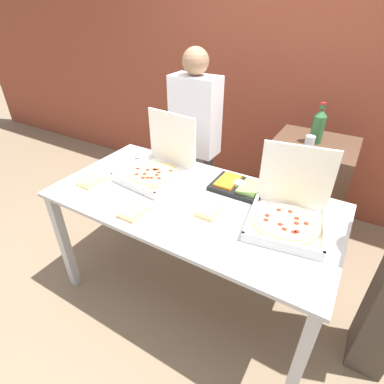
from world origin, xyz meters
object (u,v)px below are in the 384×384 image
(veggie_tray, at_px, (239,186))
(soda_bottle, at_px, (318,126))
(pizza_box_near_left, at_px, (158,166))
(soda_can_silver, at_px, (309,144))
(paper_plate_front_center, at_px, (134,213))
(pizza_box_near_right, at_px, (289,212))
(paper_plate_front_left, at_px, (209,211))
(paper_plate_front_right, at_px, (92,182))
(person_guest_cap, at_px, (195,144))

(veggie_tray, relative_size, soda_bottle, 1.17)
(pizza_box_near_left, relative_size, soda_can_silver, 3.78)
(paper_plate_front_center, xyz_separation_m, veggie_tray, (0.41, 0.57, 0.01))
(paper_plate_front_center, bearing_deg, veggie_tray, 54.16)
(soda_bottle, height_order, soda_can_silver, soda_bottle)
(veggie_tray, xyz_separation_m, soda_bottle, (0.31, 0.69, 0.26))
(pizza_box_near_right, relative_size, soda_can_silver, 3.86)
(veggie_tray, bearing_deg, pizza_box_near_right, -27.16)
(soda_can_silver, bearing_deg, paper_plate_front_left, -113.29)
(veggie_tray, bearing_deg, soda_bottle, 65.72)
(pizza_box_near_right, xyz_separation_m, soda_can_silver, (-0.07, 0.67, 0.14))
(veggie_tray, bearing_deg, paper_plate_front_right, -153.11)
(paper_plate_front_center, height_order, soda_can_silver, soda_can_silver)
(pizza_box_near_left, xyz_separation_m, veggie_tray, (0.57, 0.12, -0.05))
(pizza_box_near_left, relative_size, veggie_tray, 1.34)
(paper_plate_front_center, height_order, soda_bottle, soda_bottle)
(soda_bottle, bearing_deg, paper_plate_front_right, -136.39)
(soda_can_silver, height_order, person_guest_cap, person_guest_cap)
(paper_plate_front_right, distance_m, person_guest_cap, 1.00)
(paper_plate_front_right, height_order, paper_plate_front_center, same)
(paper_plate_front_right, bearing_deg, pizza_box_near_left, 45.95)
(soda_bottle, relative_size, soda_can_silver, 2.42)
(pizza_box_near_right, bearing_deg, paper_plate_front_right, -177.58)
(veggie_tray, relative_size, soda_can_silver, 2.82)
(pizza_box_near_left, distance_m, paper_plate_front_right, 0.46)
(pizza_box_near_left, distance_m, soda_bottle, 1.21)
(soda_bottle, bearing_deg, pizza_box_near_right, -86.04)
(paper_plate_front_center, distance_m, paper_plate_front_left, 0.44)
(paper_plate_front_center, height_order, veggie_tray, veggie_tray)
(soda_can_silver, bearing_deg, soda_bottle, 88.76)
(paper_plate_front_center, relative_size, veggie_tray, 0.58)
(paper_plate_front_right, xyz_separation_m, person_guest_cap, (0.25, 0.96, -0.03))
(soda_can_silver, bearing_deg, paper_plate_front_center, -124.53)
(pizza_box_near_right, height_order, paper_plate_front_right, pizza_box_near_right)
(veggie_tray, bearing_deg, person_guest_cap, 140.90)
(pizza_box_near_right, relative_size, person_guest_cap, 0.29)
(pizza_box_near_left, height_order, paper_plate_front_left, pizza_box_near_left)
(pizza_box_near_left, relative_size, paper_plate_front_center, 2.29)
(pizza_box_near_left, xyz_separation_m, paper_plate_front_right, (-0.32, -0.33, -0.06))
(paper_plate_front_left, bearing_deg, soda_can_silver, 66.71)
(paper_plate_front_left, relative_size, person_guest_cap, 0.14)
(pizza_box_near_right, relative_size, paper_plate_front_left, 2.03)
(pizza_box_near_right, height_order, paper_plate_front_left, pizza_box_near_right)
(paper_plate_front_center, height_order, person_guest_cap, person_guest_cap)
(paper_plate_front_center, bearing_deg, person_guest_cap, 101.56)
(soda_can_silver, xyz_separation_m, person_guest_cap, (-0.94, 0.04, -0.22))
(paper_plate_front_right, bearing_deg, paper_plate_front_center, -14.55)
(paper_plate_front_left, xyz_separation_m, person_guest_cap, (-0.59, 0.85, -0.03))
(paper_plate_front_center, xyz_separation_m, soda_can_silver, (0.72, 1.05, 0.20))
(person_guest_cap, bearing_deg, veggie_tray, 140.90)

